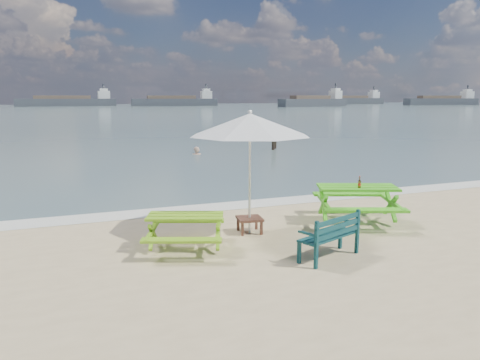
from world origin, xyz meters
name	(u,v)px	position (x,y,z in m)	size (l,w,h in m)	color
sea	(83,112)	(0.00, 85.00, 0.00)	(300.00, 300.00, 0.00)	slate
foam_strip	(235,205)	(0.00, 4.60, 0.01)	(22.00, 0.90, 0.01)	silver
picnic_table_left	(186,233)	(-2.16, 1.52, 0.33)	(1.90, 1.99, 0.68)	#74AF1A
picnic_table_right	(357,205)	(2.06, 2.01, 0.41)	(2.40, 2.51, 0.86)	#47BB1C
park_bench	(329,245)	(0.14, 0.12, 0.25)	(1.37, 0.87, 0.80)	#0E363A
side_table	(250,225)	(-0.59, 2.13, 0.18)	(0.58, 0.58, 0.34)	brown
patio_umbrella	(250,125)	(-0.59, 2.13, 2.32)	(2.92, 2.92, 2.56)	silver
beer_bottle	(359,184)	(1.98, 1.83, 0.94)	(0.07, 0.07, 0.27)	#895214
swimmer	(197,163)	(2.09, 15.82, -0.45)	(0.70, 0.55, 1.69)	tan
mooring_pilings	(274,142)	(6.69, 16.40, 0.38)	(0.56, 0.76, 1.24)	black
cargo_ships	(275,102)	(57.68, 123.89, 1.18)	(137.13, 36.56, 4.40)	#393D43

